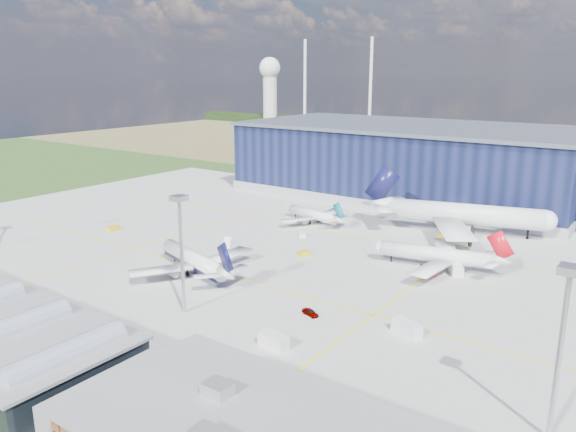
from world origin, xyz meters
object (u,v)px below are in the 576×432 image
at_px(airliner_red, 435,247).
at_px(gse_tug_c, 442,235).
at_px(gse_tug_a, 113,229).
at_px(hangar, 417,164).
at_px(airliner_regional, 313,210).
at_px(gse_van_c, 274,341).
at_px(light_mast_east, 563,326).
at_px(airstair, 231,248).
at_px(gse_cart_b, 302,235).
at_px(gse_van_b, 456,269).
at_px(airliner_widebody, 465,203).
at_px(gse_tug_b, 304,253).
at_px(car_a, 310,312).
at_px(light_mast_center, 181,235).
at_px(airliner_navy, 193,251).
at_px(gse_cart_a, 185,265).
at_px(gse_van_a, 407,328).
at_px(car_b, 118,351).

relative_size(airliner_red, gse_tug_c, 11.54).
bearing_deg(gse_tug_a, hangar, 64.46).
relative_size(airliner_regional, gse_van_c, 4.85).
relative_size(light_mast_east, airstair, 4.76).
bearing_deg(gse_cart_b, gse_van_b, -43.93).
height_order(airliner_widebody, gse_tug_b, airliner_widebody).
distance_m(gse_tug_b, car_a, 35.58).
relative_size(light_mast_center, gse_tug_c, 8.17).
xyz_separation_m(gse_tug_b, gse_van_c, (23.11, -42.92, 0.61)).
height_order(airliner_navy, gse_tug_b, airliner_navy).
distance_m(gse_cart_a, gse_van_b, 62.77).
height_order(airliner_navy, airliner_regional, airliner_navy).
xyz_separation_m(gse_van_a, gse_van_b, (-3.75, 34.89, 0.00)).
bearing_deg(gse_cart_b, gse_van_a, -77.38).
relative_size(airliner_regional, gse_cart_b, 8.97).
bearing_deg(airliner_regional, gse_cart_a, 101.09).
height_order(gse_cart_a, gse_cart_b, gse_cart_a).
bearing_deg(gse_cart_b, light_mast_east, -75.01).
relative_size(hangar, airliner_regional, 5.78).
xyz_separation_m(light_mast_center, airliner_navy, (-14.13, 16.70, -10.21)).
bearing_deg(gse_van_b, car_a, -143.79).
xyz_separation_m(hangar, airliner_navy, (-6.95, -108.11, -6.40)).
height_order(airliner_red, gse_tug_b, airliner_red).
relative_size(gse_van_b, gse_tug_c, 1.89).
distance_m(gse_tug_c, gse_van_c, 79.36).
bearing_deg(car_b, gse_cart_a, 48.10).
bearing_deg(gse_cart_b, airstair, -143.34).
distance_m(gse_cart_a, car_a, 39.26).
bearing_deg(gse_cart_a, gse_van_b, 24.15).
relative_size(hangar, light_mast_east, 6.30).
xyz_separation_m(gse_van_b, gse_tug_c, (-13.36, 26.98, -0.61)).
xyz_separation_m(gse_van_c, airstair, (-38.84, 33.27, 0.30)).
relative_size(airliner_navy, airliner_regional, 1.28).
bearing_deg(airliner_red, hangar, -74.47).
xyz_separation_m(airliner_widebody, gse_cart_b, (-35.12, -29.81, -8.24)).
distance_m(gse_cart_b, airstair, 23.91).
bearing_deg(car_b, gse_cart_b, 27.42).
xyz_separation_m(airstair, car_a, (36.73, -19.06, -0.89)).
relative_size(gse_tug_a, gse_van_a, 0.62).
relative_size(light_mast_east, airliner_regional, 0.92).
bearing_deg(light_mast_center, gse_cart_b, 100.71).
xyz_separation_m(light_mast_center, gse_van_c, (22.41, -1.21, -14.19)).
distance_m(airliner_regional, car_a, 67.63).
distance_m(light_mast_east, airliner_widebody, 94.31).
xyz_separation_m(airliner_regional, gse_van_b, (51.22, -18.41, -2.87)).
bearing_deg(gse_tug_c, light_mast_center, -99.41).
bearing_deg(airstair, gse_tug_a, 171.87).
bearing_deg(airstair, gse_cart_b, 61.78).
xyz_separation_m(airliner_red, gse_van_c, (-6.68, -53.21, -4.05)).
bearing_deg(gse_tug_a, gse_cart_b, 31.91).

